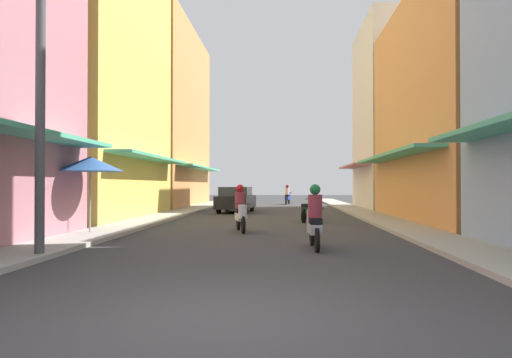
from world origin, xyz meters
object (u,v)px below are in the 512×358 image
object	(u,v)px
motorbike_white	(241,211)
motorbike_maroon	(240,198)
vendor_umbrella	(90,164)
motorbike_silver	(314,220)
motorbike_blue	(288,196)
utility_pole	(40,99)
parked_car	(236,199)
motorbike_green	(308,210)

from	to	relation	value
motorbike_white	motorbike_maroon	xyz separation A→B (m)	(-1.50, 15.73, 0.00)
motorbike_white	vendor_umbrella	distance (m)	4.97
motorbike_maroon	vendor_umbrella	size ratio (longest dim) A/B	0.73
motorbike_maroon	motorbike_silver	bearing A→B (deg)	-79.45
motorbike_blue	vendor_umbrella	size ratio (longest dim) A/B	0.74
motorbike_white	motorbike_blue	xyz separation A→B (m)	(1.73, 22.58, 0.00)
motorbike_blue	utility_pole	size ratio (longest dim) A/B	0.27
parked_car	motorbike_maroon	bearing A→B (deg)	92.55
motorbike_white	motorbike_blue	distance (m)	22.65
motorbike_white	parked_car	bearing A→B (deg)	96.62
motorbike_blue	parked_car	bearing A→B (deg)	-104.81
motorbike_white	vendor_umbrella	world-z (taller)	vendor_umbrella
motorbike_maroon	utility_pole	world-z (taller)	utility_pole
motorbike_silver	motorbike_maroon	bearing A→B (deg)	100.55
motorbike_white	motorbike_silver	xyz separation A→B (m)	(2.18, -4.05, 0.00)
motorbike_white	motorbike_maroon	bearing A→B (deg)	95.44
motorbike_white	vendor_umbrella	size ratio (longest dim) A/B	0.73
parked_car	motorbike_blue	bearing A→B (deg)	75.19
motorbike_silver	motorbike_maroon	size ratio (longest dim) A/B	1.03
motorbike_blue	utility_pole	world-z (taller)	utility_pole
motorbike_maroon	utility_pole	distance (m)	21.99
motorbike_blue	parked_car	size ratio (longest dim) A/B	0.43
motorbike_white	motorbike_green	bearing A→B (deg)	61.23
motorbike_green	motorbike_blue	size ratio (longest dim) A/B	0.97
motorbike_green	parked_car	xyz separation A→B (m)	(-3.77, 6.62, 0.24)
motorbike_maroon	motorbike_green	bearing A→B (deg)	-70.47
motorbike_white	parked_car	size ratio (longest dim) A/B	0.42
parked_car	vendor_umbrella	xyz separation A→B (m)	(-3.17, -12.72, 1.46)
utility_pole	parked_car	bearing A→B (deg)	82.02
motorbike_blue	utility_pole	xyz separation A→B (m)	(-5.43, -28.57, 2.67)
motorbike_blue	vendor_umbrella	world-z (taller)	vendor_umbrella
parked_car	vendor_umbrella	size ratio (longest dim) A/B	1.73
motorbike_white	motorbike_green	distance (m)	5.16
motorbike_blue	motorbike_green	bearing A→B (deg)	-87.63
parked_car	motorbike_white	bearing A→B (deg)	-83.38
motorbike_silver	parked_car	xyz separation A→B (m)	(-3.48, 15.18, 0.04)
motorbike_silver	utility_pole	bearing A→B (deg)	-161.73
motorbike_white	motorbike_silver	distance (m)	4.60
motorbike_silver	motorbike_blue	xyz separation A→B (m)	(-0.45, 26.63, 0.00)
motorbike_silver	motorbike_maroon	xyz separation A→B (m)	(-3.68, 19.78, 0.00)
parked_car	utility_pole	bearing A→B (deg)	-97.98
motorbike_green	parked_car	bearing A→B (deg)	119.66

